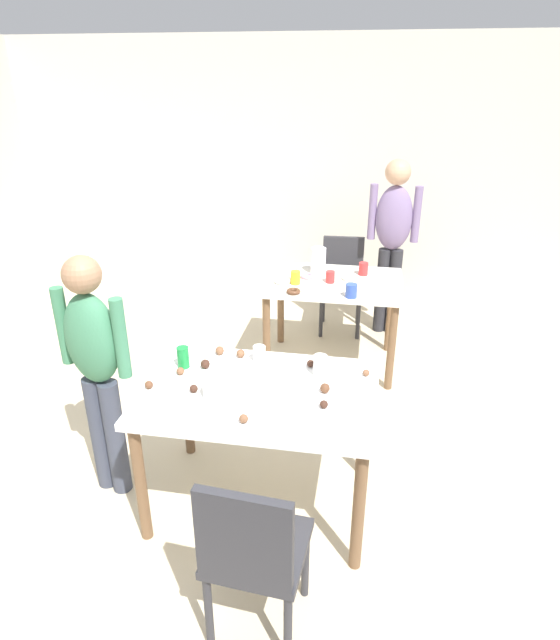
# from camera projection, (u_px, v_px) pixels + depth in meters

# --- Properties ---
(ground_plane) EXTENTS (6.40, 6.40, 0.00)m
(ground_plane) POSITION_uv_depth(u_px,v_px,m) (249.00, 500.00, 3.10)
(ground_plane) COLOR beige
(wall_back) EXTENTS (6.40, 0.10, 2.60)m
(wall_back) POSITION_uv_depth(u_px,v_px,m) (316.00, 177.00, 5.43)
(wall_back) COLOR beige
(wall_back) RESTS_ON ground_plane
(dining_table_near) EXTENTS (1.21, 0.84, 0.75)m
(dining_table_near) POSITION_uv_depth(u_px,v_px,m) (260.00, 405.00, 2.83)
(dining_table_near) COLOR white
(dining_table_near) RESTS_ON ground_plane
(dining_table_far) EXTENTS (1.08, 0.77, 0.75)m
(dining_table_far) POSITION_uv_depth(u_px,v_px,m) (333.00, 293.00, 4.31)
(dining_table_far) COLOR silver
(dining_table_far) RESTS_ON ground_plane
(chair_near_table) EXTENTS (0.43, 0.43, 0.87)m
(chair_near_table) POSITION_uv_depth(u_px,v_px,m) (253.00, 550.00, 2.16)
(chair_near_table) COLOR #2D2D33
(chair_near_table) RESTS_ON ground_plane
(chair_far_table) EXTENTS (0.41, 0.41, 0.87)m
(chair_far_table) POSITION_uv_depth(u_px,v_px,m) (342.00, 278.00, 5.04)
(chair_far_table) COLOR #2D2D33
(chair_far_table) RESTS_ON ground_plane
(person_girl_near) EXTENTS (0.45, 0.27, 1.43)m
(person_girl_near) POSITION_uv_depth(u_px,v_px,m) (96.00, 360.00, 2.86)
(person_girl_near) COLOR #383D4C
(person_girl_near) RESTS_ON ground_plane
(person_adult_far) EXTENTS (0.45, 0.23, 1.60)m
(person_adult_far) POSITION_uv_depth(u_px,v_px,m) (393.00, 232.00, 4.76)
(person_adult_far) COLOR #28282D
(person_adult_far) RESTS_ON ground_plane
(mixing_bowl) EXTENTS (0.21, 0.21, 0.08)m
(mixing_bowl) POSITION_uv_depth(u_px,v_px,m) (223.00, 389.00, 2.72)
(mixing_bowl) COLOR white
(mixing_bowl) RESTS_ON dining_table_near
(soda_can) EXTENTS (0.07, 0.07, 0.12)m
(soda_can) POSITION_uv_depth(u_px,v_px,m) (183.00, 357.00, 2.98)
(soda_can) COLOR #198438
(soda_can) RESTS_ON dining_table_near
(fork_near) EXTENTS (0.17, 0.02, 0.01)m
(fork_near) POSITION_uv_depth(u_px,v_px,m) (301.00, 419.00, 2.54)
(fork_near) COLOR silver
(fork_near) RESTS_ON dining_table_near
(cup_near_0) EXTENTS (0.07, 0.07, 0.12)m
(cup_near_0) POSITION_uv_depth(u_px,v_px,m) (320.00, 366.00, 2.89)
(cup_near_0) COLOR white
(cup_near_0) RESTS_ON dining_table_near
(cup_near_1) EXTENTS (0.07, 0.07, 0.09)m
(cup_near_1) POSITION_uv_depth(u_px,v_px,m) (259.00, 354.00, 3.04)
(cup_near_1) COLOR white
(cup_near_1) RESTS_ON dining_table_near
(cake_ball_0) EXTENTS (0.05, 0.05, 0.05)m
(cake_ball_0) POSITION_uv_depth(u_px,v_px,m) (220.00, 351.00, 3.12)
(cake_ball_0) COLOR brown
(cake_ball_0) RESTS_ON dining_table_near
(cake_ball_1) EXTENTS (0.04, 0.04, 0.04)m
(cake_ball_1) POSITION_uv_depth(u_px,v_px,m) (324.00, 404.00, 2.62)
(cake_ball_1) COLOR #3D2319
(cake_ball_1) RESTS_ON dining_table_near
(cake_ball_2) EXTENTS (0.04, 0.04, 0.04)m
(cake_ball_2) POSITION_uv_depth(u_px,v_px,m) (244.00, 419.00, 2.51)
(cake_ball_2) COLOR brown
(cake_ball_2) RESTS_ON dining_table_near
(cake_ball_3) EXTENTS (0.05, 0.05, 0.05)m
(cake_ball_3) POSITION_uv_depth(u_px,v_px,m) (325.00, 388.00, 2.75)
(cake_ball_3) COLOR brown
(cake_ball_3) RESTS_ON dining_table_near
(cake_ball_4) EXTENTS (0.04, 0.04, 0.04)m
(cake_ball_4) POSITION_uv_depth(u_px,v_px,m) (262.00, 350.00, 3.14)
(cake_ball_4) COLOR brown
(cake_ball_4) RESTS_ON dining_table_near
(cake_ball_5) EXTENTS (0.04, 0.04, 0.04)m
(cake_ball_5) POSITION_uv_depth(u_px,v_px,m) (311.00, 363.00, 2.99)
(cake_ball_5) COLOR #3D2319
(cake_ball_5) RESTS_ON dining_table_near
(cake_ball_6) EXTENTS (0.04, 0.04, 0.04)m
(cake_ball_6) POSITION_uv_depth(u_px,v_px,m) (194.00, 389.00, 2.75)
(cake_ball_6) COLOR #3D2319
(cake_ball_6) RESTS_ON dining_table_near
(cake_ball_7) EXTENTS (0.05, 0.05, 0.05)m
(cake_ball_7) POSITION_uv_depth(u_px,v_px,m) (205.00, 364.00, 2.98)
(cake_ball_7) COLOR #3D2319
(cake_ball_7) RESTS_ON dining_table_near
(cake_ball_8) EXTENTS (0.04, 0.04, 0.04)m
(cake_ball_8) POSITION_uv_depth(u_px,v_px,m) (180.00, 371.00, 2.92)
(cake_ball_8) COLOR brown
(cake_ball_8) RESTS_ON dining_table_near
(cake_ball_9) EXTENTS (0.04, 0.04, 0.04)m
(cake_ball_9) POSITION_uv_depth(u_px,v_px,m) (149.00, 385.00, 2.79)
(cake_ball_9) COLOR brown
(cake_ball_9) RESTS_ON dining_table_near
(cake_ball_10) EXTENTS (0.05, 0.05, 0.05)m
(cake_ball_10) POSITION_uv_depth(u_px,v_px,m) (241.00, 354.00, 3.09)
(cake_ball_10) COLOR brown
(cake_ball_10) RESTS_ON dining_table_near
(cake_ball_11) EXTENTS (0.04, 0.04, 0.04)m
(cake_ball_11) POSITION_uv_depth(u_px,v_px,m) (366.00, 373.00, 2.90)
(cake_ball_11) COLOR brown
(cake_ball_11) RESTS_ON dining_table_near
(pitcher_far) EXTENTS (0.12, 0.12, 0.21)m
(pitcher_far) POSITION_uv_depth(u_px,v_px,m) (318.00, 261.00, 4.38)
(pitcher_far) COLOR white
(pitcher_far) RESTS_ON dining_table_far
(cup_far_0) EXTENTS (0.07, 0.07, 0.10)m
(cup_far_0) POSITION_uv_depth(u_px,v_px,m) (363.00, 269.00, 4.36)
(cup_far_0) COLOR red
(cup_far_0) RESTS_ON dining_table_far
(cup_far_1) EXTENTS (0.07, 0.07, 0.11)m
(cup_far_1) POSITION_uv_depth(u_px,v_px,m) (295.00, 278.00, 4.17)
(cup_far_1) COLOR yellow
(cup_far_1) RESTS_ON dining_table_far
(cup_far_2) EXTENTS (0.08, 0.08, 0.10)m
(cup_far_2) POSITION_uv_depth(u_px,v_px,m) (351.00, 291.00, 3.92)
(cup_far_2) COLOR #3351B2
(cup_far_2) RESTS_ON dining_table_far
(cup_far_3) EXTENTS (0.07, 0.07, 0.09)m
(cup_far_3) POSITION_uv_depth(u_px,v_px,m) (330.00, 277.00, 4.20)
(cup_far_3) COLOR red
(cup_far_3) RESTS_ON dining_table_far
(donut_far_0) EXTENTS (0.12, 0.12, 0.03)m
(donut_far_0) POSITION_uv_depth(u_px,v_px,m) (349.00, 277.00, 4.27)
(donut_far_0) COLOR white
(donut_far_0) RESTS_ON dining_table_far
(donut_far_1) EXTENTS (0.11, 0.11, 0.03)m
(donut_far_1) POSITION_uv_depth(u_px,v_px,m) (293.00, 291.00, 4.01)
(donut_far_1) COLOR brown
(donut_far_1) RESTS_ON dining_table_far
(donut_far_2) EXTENTS (0.14, 0.14, 0.04)m
(donut_far_2) POSITION_uv_depth(u_px,v_px,m) (283.00, 280.00, 4.21)
(donut_far_2) COLOR white
(donut_far_2) RESTS_ON dining_table_far
(donut_far_3) EXTENTS (0.11, 0.11, 0.03)m
(donut_far_3) POSITION_uv_depth(u_px,v_px,m) (307.00, 276.00, 4.31)
(donut_far_3) COLOR pink
(donut_far_3) RESTS_ON dining_table_far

